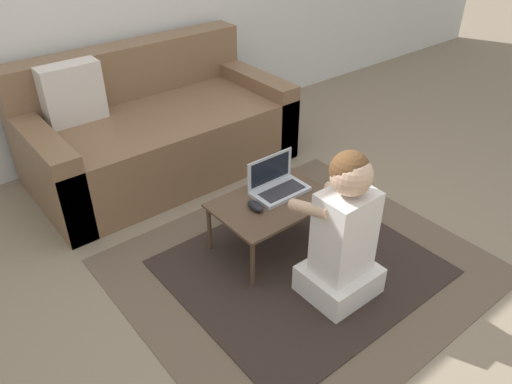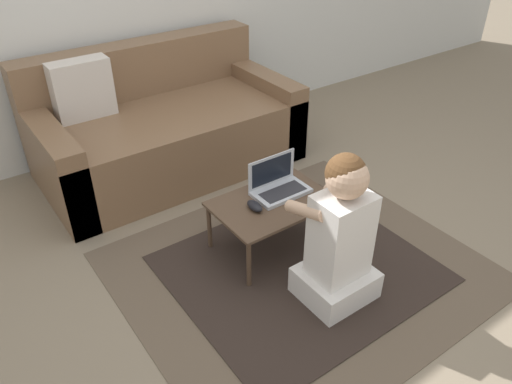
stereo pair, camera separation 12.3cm
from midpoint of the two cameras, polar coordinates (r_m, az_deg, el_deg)
name	(u,v)px [view 1 (the left image)]	position (r m, az deg, el deg)	size (l,w,h in m)	color
ground_plane	(271,272)	(2.62, 0.38, -9.13)	(16.00, 16.00, 0.00)	#7F705B
area_rug	(301,267)	(2.64, 3.85, -8.57)	(1.75, 1.55, 0.01)	brown
couch	(156,130)	(3.44, -12.42, 6.91)	(1.68, 0.90, 0.80)	brown
laptop_desk	(273,205)	(2.62, 0.57, -1.56)	(0.61, 0.42, 0.30)	#4C3828
laptop	(278,186)	(2.66, 1.17, 0.69)	(0.30, 0.18, 0.19)	#B7BCC6
computer_mouse	(255,206)	(2.53, -1.45, -1.63)	(0.06, 0.11, 0.04)	black
person_seated	(343,234)	(2.31, 8.46, -4.81)	(0.34, 0.39, 0.78)	silver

